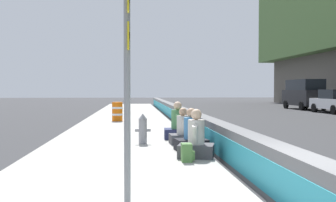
% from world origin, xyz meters
% --- Properties ---
extents(jersey_barrier, '(76.00, 0.45, 0.85)m').
position_xyz_m(jersey_barrier, '(0.00, 0.00, 0.42)').
color(jersey_barrier, slate).
rests_on(jersey_barrier, ground_plane).
extents(route_sign_post, '(0.44, 0.09, 3.60)m').
position_xyz_m(route_sign_post, '(0.55, 2.35, 2.23)').
color(route_sign_post, gray).
rests_on(route_sign_post, sidewalk_strip).
extents(fire_hydrant, '(0.26, 0.46, 0.88)m').
position_xyz_m(fire_hydrant, '(6.89, 2.01, 0.59)').
color(fire_hydrant, gray).
rests_on(fire_hydrant, sidewalk_strip).
extents(seated_person_foreground, '(0.87, 0.96, 1.13)m').
position_xyz_m(seated_person_foreground, '(4.39, 0.82, 0.49)').
color(seated_person_foreground, '#424247').
rests_on(seated_person_foreground, sidewalk_strip).
extents(seated_person_middle, '(0.77, 0.87, 1.10)m').
position_xyz_m(seated_person_middle, '(5.46, 0.79, 0.48)').
color(seated_person_middle, black).
rests_on(seated_person_middle, sidewalk_strip).
extents(seated_person_rear, '(0.68, 0.79, 1.05)m').
position_xyz_m(seated_person_rear, '(6.75, 0.85, 0.47)').
color(seated_person_rear, '#424247').
rests_on(seated_person_rear, sidewalk_strip).
extents(seated_person_far, '(0.78, 0.90, 1.19)m').
position_xyz_m(seated_person_far, '(8.03, 0.87, 0.51)').
color(seated_person_far, '#23284C').
rests_on(seated_person_far, sidewalk_strip).
extents(backpack, '(0.32, 0.28, 0.40)m').
position_xyz_m(backpack, '(3.83, 1.11, 0.33)').
color(backpack, '#4C7A3D').
rests_on(backpack, sidewalk_strip).
extents(construction_barrel, '(0.54, 0.54, 0.95)m').
position_xyz_m(construction_barrel, '(15.55, 3.09, 0.62)').
color(construction_barrel, orange).
rests_on(construction_barrel, sidewalk_strip).
extents(parked_car_midline, '(4.54, 2.04, 1.71)m').
position_xyz_m(parked_car_midline, '(23.28, -12.13, 0.86)').
color(parked_car_midline, silver).
rests_on(parked_car_midline, ground_plane).
extents(parked_car_far, '(5.15, 2.20, 2.56)m').
position_xyz_m(parked_car_far, '(29.03, -12.27, 1.35)').
color(parked_car_far, black).
rests_on(parked_car_far, ground_plane).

